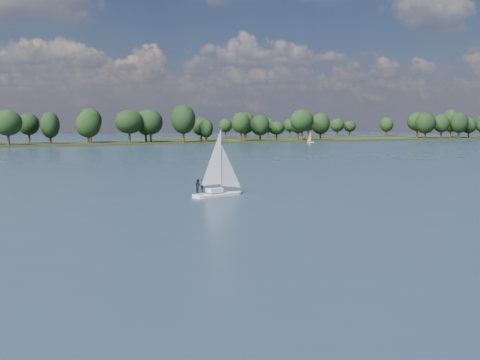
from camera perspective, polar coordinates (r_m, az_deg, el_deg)
name	(u,v)px	position (r m, az deg, el deg)	size (l,w,h in m)	color
ground	(117,163)	(114.29, -13.02, 1.76)	(700.00, 700.00, 0.00)	#233342
far_shore	(47,145)	(224.53, -19.89, 3.55)	(660.00, 40.00, 1.50)	black
far_shore_back	(314,138)	(329.19, 7.88, 4.51)	(220.00, 30.00, 1.40)	black
sailboat	(217,177)	(60.10, -2.52, 0.37)	(6.27, 3.11, 7.95)	silver
dinghy_orange	(311,140)	(241.29, 7.56, 4.28)	(3.21, 2.91, 5.00)	white
treeline	(55,124)	(220.88, -19.10, 5.67)	(563.15, 73.87, 18.02)	black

